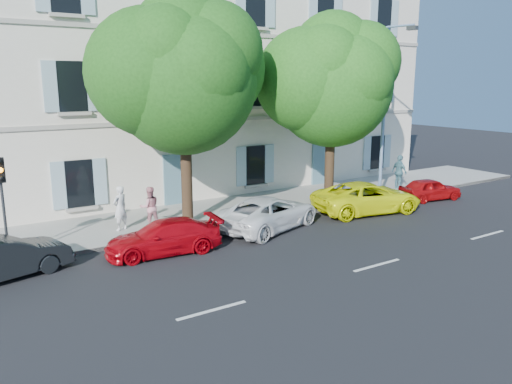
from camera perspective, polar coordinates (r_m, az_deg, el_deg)
ground at (r=19.50m, az=5.12°, el=-4.82°), size 90.00×90.00×0.00m
sidewalk at (r=23.00m, az=-1.70°, el=-1.89°), size 36.00×4.50×0.15m
kerb at (r=21.24m, az=1.34°, el=-3.10°), size 36.00×0.16×0.16m
building at (r=27.37m, az=-8.19°, el=12.81°), size 28.00×7.00×12.00m
car_dark_sedan at (r=16.78m, az=-27.05°, el=-6.75°), size 4.16×2.29×1.30m
car_red_coupe at (r=17.44m, az=-10.50°, el=-5.10°), size 4.13×2.05×1.15m
car_white_coupe at (r=19.96m, az=1.46°, el=-2.38°), size 5.23×3.61×1.33m
car_yellow_supercar at (r=23.00m, az=12.58°, el=-0.61°), size 5.32×3.16×1.39m
car_red_hatchback at (r=26.34m, az=19.27°, el=0.32°), size 3.42×1.86×1.11m
tree_left at (r=19.74m, az=-8.27°, el=12.39°), size 5.66×5.66×8.77m
tree_right at (r=23.35m, az=8.68°, el=11.75°), size 5.46×5.46×8.41m
traffic_light at (r=17.48m, az=-27.07°, el=0.53°), size 0.27×0.38×3.35m
street_lamp at (r=25.24m, az=14.72°, el=9.83°), size 0.35×1.75×8.19m
pedestrian_a at (r=19.93m, az=-15.26°, el=-1.78°), size 0.76×0.65×1.75m
pedestrian_b at (r=20.10m, az=-12.05°, el=-1.68°), size 0.85×0.70×1.62m
pedestrian_c at (r=27.77m, az=16.07°, el=2.21°), size 0.59×1.12×1.83m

